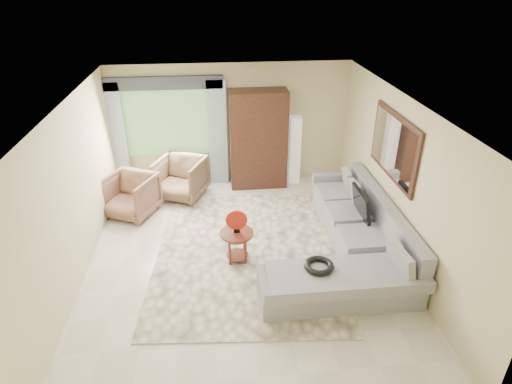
{
  "coord_description": "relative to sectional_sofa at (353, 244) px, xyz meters",
  "views": [
    {
      "loc": [
        -0.4,
        -5.75,
        4.28
      ],
      "look_at": [
        0.25,
        0.35,
        1.05
      ],
      "focal_mm": 30.0,
      "sensor_mm": 36.0,
      "label": 1
    }
  ],
  "objects": [
    {
      "name": "tv_screen",
      "position": [
        0.27,
        0.53,
        0.44
      ],
      "size": [
        0.14,
        0.74,
        0.48
      ],
      "primitive_type": "cube",
      "rotation": [
        0.0,
        -0.17,
        0.0
      ],
      "color": "black",
      "rests_on": "sectional_sofa"
    },
    {
      "name": "coffee_table",
      "position": [
        -1.88,
        0.14,
        0.0
      ],
      "size": [
        0.54,
        0.54,
        0.54
      ],
      "rotation": [
        0.0,
        0.0,
        -0.19
      ],
      "color": "#502415",
      "rests_on": "ground"
    },
    {
      "name": "valance",
      "position": [
        -3.13,
        3.08,
        1.97
      ],
      "size": [
        2.4,
        0.12,
        0.26
      ],
      "primitive_type": "cube",
      "color": "#1E232D",
      "rests_on": "wall_back"
    },
    {
      "name": "area_rug",
      "position": [
        -1.7,
        0.37,
        -0.27
      ],
      "size": [
        3.32,
        4.24,
        0.02
      ],
      "primitive_type": "cube",
      "rotation": [
        0.0,
        0.0,
        -0.08
      ],
      "color": "#F6E7C2",
      "rests_on": "ground"
    },
    {
      "name": "red_disc",
      "position": [
        -1.88,
        0.14,
        0.49
      ],
      "size": [
        0.34,
        0.05,
        0.34
      ],
      "primitive_type": "cylinder",
      "rotation": [
        1.57,
        0.0,
        -0.07
      ],
      "color": "#B42312",
      "rests_on": "coffee_table"
    },
    {
      "name": "curtain_right",
      "position": [
        -2.08,
        3.06,
        0.87
      ],
      "size": [
        0.4,
        0.08,
        2.3
      ],
      "primitive_type": "cube",
      "color": "#9EB7CC",
      "rests_on": "ground"
    },
    {
      "name": "window",
      "position": [
        -3.13,
        3.15,
        1.12
      ],
      "size": [
        1.8,
        0.04,
        1.4
      ],
      "primitive_type": "cube",
      "color": "#669E59",
      "rests_on": "wall_back"
    },
    {
      "name": "potted_plant",
      "position": [
        -3.96,
        2.86,
        -0.01
      ],
      "size": [
        0.57,
        0.52,
        0.55
      ],
      "primitive_type": "imported",
      "rotation": [
        0.0,
        0.0,
        -0.19
      ],
      "color": "#999999",
      "rests_on": "ground"
    },
    {
      "name": "garden_hose",
      "position": [
        -0.78,
        -0.84,
        0.26
      ],
      "size": [
        0.43,
        0.43,
        0.09
      ],
      "primitive_type": "torus",
      "color": "black",
      "rests_on": "sectional_sofa"
    },
    {
      "name": "sectional_sofa",
      "position": [
        0.0,
        0.0,
        0.0
      ],
      "size": [
        2.3,
        3.46,
        0.9
      ],
      "color": "gray",
      "rests_on": "ground"
    },
    {
      "name": "curtain_left",
      "position": [
        -4.18,
        3.06,
        0.87
      ],
      "size": [
        0.4,
        0.08,
        2.3
      ],
      "primitive_type": "cube",
      "color": "#9EB7CC",
      "rests_on": "ground"
    },
    {
      "name": "wall_mirror",
      "position": [
        0.68,
        0.53,
        1.47
      ],
      "size": [
        0.05,
        1.7,
        1.05
      ],
      "color": "black",
      "rests_on": "wall_right"
    },
    {
      "name": "floor_lamp",
      "position": [
        -0.43,
        2.96,
        0.47
      ],
      "size": [
        0.24,
        0.24,
        1.5
      ],
      "primitive_type": "cube",
      "color": "silver",
      "rests_on": "ground"
    },
    {
      "name": "armoire",
      "position": [
        -1.23,
        2.9,
        0.77
      ],
      "size": [
        1.2,
        0.55,
        2.1
      ],
      "primitive_type": "cube",
      "color": "black",
      "rests_on": "ground"
    },
    {
      "name": "armchair_left",
      "position": [
        -3.82,
        1.85,
        0.12
      ],
      "size": [
        1.16,
        1.18,
        0.81
      ],
      "primitive_type": "imported",
      "rotation": [
        0.0,
        0.0,
        -0.44
      ],
      "color": "brown",
      "rests_on": "ground"
    },
    {
      "name": "armchair_right",
      "position": [
        -2.89,
        2.49,
        0.14
      ],
      "size": [
        1.19,
        1.2,
        0.84
      ],
      "primitive_type": "imported",
      "rotation": [
        0.0,
        0.0,
        -0.4
      ],
      "color": "#7F6045",
      "rests_on": "ground"
    },
    {
      "name": "ground",
      "position": [
        -1.78,
        0.18,
        -0.28
      ],
      "size": [
        6.0,
        6.0,
        0.0
      ],
      "primitive_type": "plane",
      "color": "silver",
      "rests_on": "ground"
    }
  ]
}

